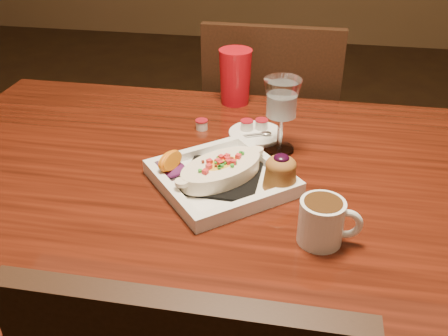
% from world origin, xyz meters
% --- Properties ---
extents(table, '(1.50, 0.90, 0.75)m').
position_xyz_m(table, '(0.00, 0.00, 0.65)').
color(table, '#621C0E').
rests_on(table, floor).
extents(chair_far, '(0.42, 0.42, 0.93)m').
position_xyz_m(chair_far, '(-0.00, 0.63, 0.51)').
color(chair_far, black).
rests_on(chair_far, floor).
extents(plate, '(0.34, 0.34, 0.08)m').
position_xyz_m(plate, '(-0.03, -0.02, 0.78)').
color(plate, white).
rests_on(plate, table).
extents(coffee_mug, '(0.11, 0.08, 0.08)m').
position_xyz_m(coffee_mug, '(0.15, -0.17, 0.79)').
color(coffee_mug, white).
rests_on(coffee_mug, table).
extents(goblet, '(0.08, 0.08, 0.17)m').
position_xyz_m(goblet, '(0.06, 0.14, 0.87)').
color(goblet, silver).
rests_on(goblet, table).
extents(saucer, '(0.13, 0.13, 0.09)m').
position_xyz_m(saucer, '(-0.01, 0.21, 0.76)').
color(saucer, white).
rests_on(saucer, table).
extents(creamer_loose, '(0.03, 0.03, 0.02)m').
position_xyz_m(creamer_loose, '(-0.14, 0.22, 0.76)').
color(creamer_loose, silver).
rests_on(creamer_loose, table).
extents(red_tumbler, '(0.09, 0.09, 0.15)m').
position_xyz_m(red_tumbler, '(-0.08, 0.39, 0.82)').
color(red_tumbler, red).
rests_on(red_tumbler, table).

